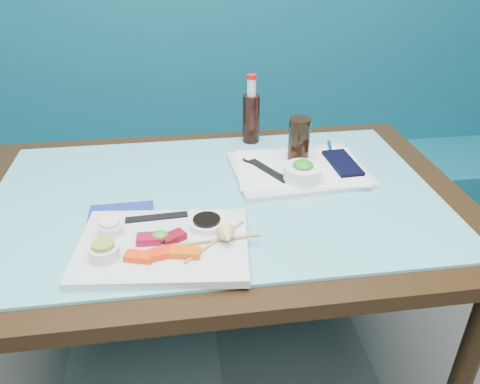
{
  "coord_description": "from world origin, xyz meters",
  "views": [
    {
      "loc": [
        -0.09,
        0.34,
        1.42
      ],
      "look_at": [
        0.06,
        1.38,
        0.8
      ],
      "focal_mm": 35.0,
      "sensor_mm": 36.0,
      "label": 1
    }
  ],
  "objects": [
    {
      "name": "booth_bench",
      "position": [
        0.0,
        2.29,
        0.37
      ],
      "size": [
        3.0,
        0.56,
        1.17
      ],
      "color": "#0F4F61",
      "rests_on": "ground"
    },
    {
      "name": "dining_table",
      "position": [
        0.0,
        1.45,
        0.67
      ],
      "size": [
        1.4,
        0.9,
        0.75
      ],
      "color": "black",
      "rests_on": "ground"
    },
    {
      "name": "glass_top",
      "position": [
        0.0,
        1.45,
        0.75
      ],
      "size": [
        1.22,
        0.76,
        0.01
      ],
      "primitive_type": "cube",
      "color": "#5EB4BC",
      "rests_on": "dining_table"
    },
    {
      "name": "sashimi_plate",
      "position": [
        -0.14,
        1.22,
        0.77
      ],
      "size": [
        0.41,
        0.32,
        0.02
      ],
      "primitive_type": "cube",
      "rotation": [
        0.0,
        0.0,
        -0.11
      ],
      "color": "silver",
      "rests_on": "glass_top"
    },
    {
      "name": "salmon_left",
      "position": [
        -0.19,
        1.16,
        0.79
      ],
      "size": [
        0.07,
        0.05,
        0.02
      ],
      "primitive_type": "cube",
      "rotation": [
        0.0,
        0.0,
        -0.31
      ],
      "color": "#FF3B0A",
      "rests_on": "sashimi_plate"
    },
    {
      "name": "salmon_mid",
      "position": [
        -0.14,
        1.17,
        0.79
      ],
      "size": [
        0.07,
        0.05,
        0.02
      ],
      "primitive_type": "cube",
      "rotation": [
        0.0,
        0.0,
        0.23
      ],
      "color": "#FD2F0A",
      "rests_on": "sashimi_plate"
    },
    {
      "name": "salmon_right",
      "position": [
        -0.09,
        1.16,
        0.79
      ],
      "size": [
        0.07,
        0.05,
        0.02
      ],
      "primitive_type": "cube",
      "rotation": [
        0.0,
        0.0,
        -0.22
      ],
      "color": "#EF5009",
      "rests_on": "sashimi_plate"
    },
    {
      "name": "tuna_left",
      "position": [
        -0.17,
        1.22,
        0.79
      ],
      "size": [
        0.06,
        0.04,
        0.02
      ],
      "primitive_type": "cube",
      "rotation": [
        0.0,
        0.0,
        -0.05
      ],
      "color": "maroon",
      "rests_on": "sashimi_plate"
    },
    {
      "name": "tuna_right",
      "position": [
        -0.12,
        1.22,
        0.79
      ],
      "size": [
        0.06,
        0.06,
        0.02
      ],
      "primitive_type": "cube",
      "rotation": [
        0.0,
        0.0,
        0.54
      ],
      "color": "maroon",
      "rests_on": "sashimi_plate"
    },
    {
      "name": "seaweed_garnish",
      "position": [
        -0.15,
        1.23,
        0.79
      ],
      "size": [
        0.05,
        0.04,
        0.02
      ],
      "primitive_type": "ellipsoid",
      "rotation": [
        0.0,
        0.0,
        0.13
      ],
      "color": "#348F21",
      "rests_on": "sashimi_plate"
    },
    {
      "name": "ramekin_wasabi",
      "position": [
        -0.27,
        1.18,
        0.79
      ],
      "size": [
        0.09,
        0.09,
        0.03
      ],
      "primitive_type": "cylinder",
      "rotation": [
        0.0,
        0.0,
        -0.35
      ],
      "color": "white",
      "rests_on": "sashimi_plate"
    },
    {
      "name": "wasabi_fill",
      "position": [
        -0.27,
        1.18,
        0.81
      ],
      "size": [
        0.06,
        0.06,
        0.01
      ],
      "primitive_type": "cylinder",
      "rotation": [
        0.0,
        0.0,
        -0.43
      ],
      "color": "olive",
      "rests_on": "ramekin_wasabi"
    },
    {
      "name": "ramekin_ginger",
      "position": [
        -0.26,
        1.27,
        0.79
      ],
      "size": [
        0.07,
        0.07,
        0.02
      ],
      "primitive_type": "cylinder",
      "rotation": [
        0.0,
        0.0,
        0.21
      ],
      "color": "silver",
      "rests_on": "sashimi_plate"
    },
    {
      "name": "ginger_fill",
      "position": [
        -0.26,
        1.27,
        0.81
      ],
      "size": [
        0.05,
        0.05,
        0.01
      ],
      "primitive_type": "cylinder",
      "rotation": [
        0.0,
        0.0,
        -0.0
      ],
      "color": "#F2E5C6",
      "rests_on": "ramekin_ginger"
    },
    {
      "name": "soy_dish",
      "position": [
        -0.04,
        1.27,
        0.79
      ],
      "size": [
        0.1,
        0.1,
        0.02
      ],
      "primitive_type": "cylinder",
      "rotation": [
        0.0,
        0.0,
        0.16
      ],
      "color": "white",
      "rests_on": "sashimi_plate"
    },
    {
      "name": "soy_fill",
      "position": [
        -0.04,
        1.27,
        0.8
      ],
      "size": [
        0.08,
        0.08,
        0.01
      ],
      "primitive_type": "cylinder",
      "rotation": [
        0.0,
        0.0,
        -0.17
      ],
      "color": "black",
      "rests_on": "soy_dish"
    },
    {
      "name": "lemon_wedge",
      "position": [
        0.0,
        1.19,
        0.8
      ],
      "size": [
        0.05,
        0.04,
        0.05
      ],
      "primitive_type": "cone",
      "rotation": [
        1.57,
        0.0,
        0.09
      ],
      "color": "#D9BF67",
      "rests_on": "sashimi_plate"
    },
    {
      "name": "chopstick_sleeve",
      "position": [
        -0.16,
        1.32,
        0.78
      ],
      "size": [
        0.15,
        0.03,
        0.0
      ],
      "primitive_type": "cube",
      "rotation": [
        0.0,
        0.0,
        0.05
      ],
      "color": "black",
      "rests_on": "sashimi_plate"
    },
    {
      "name": "wooden_chopstick_a",
      "position": [
        -0.03,
        1.2,
        0.78
      ],
      "size": [
        0.23,
        0.02,
        0.01
      ],
      "primitive_type": "cylinder",
      "rotation": [
        1.57,
        0.0,
        -1.5
      ],
      "color": "#A2754C",
      "rests_on": "sashimi_plate"
    },
    {
      "name": "wooden_chopstick_b",
      "position": [
        -0.02,
        1.2,
        0.78
      ],
      "size": [
        0.15,
        0.14,
        0.01
      ],
      "primitive_type": "cylinder",
      "rotation": [
        1.57,
        0.0,
        -0.81
      ],
      "color": "tan",
      "rests_on": "sashimi_plate"
    },
    {
      "name": "serving_tray",
      "position": [
        0.26,
        1.55,
        0.77
      ],
      "size": [
        0.41,
        0.32,
        0.01
      ],
      "primitive_type": "cube",
      "rotation": [
        0.0,
        0.0,
        0.07
      ],
      "color": "silver",
      "rests_on": "glass_top"
    },
    {
      "name": "paper_placemat",
      "position": [
        0.26,
        1.55,
        0.77
      ],
      "size": [
        0.39,
        0.29,
        0.0
      ],
      "primitive_type": "cube",
      "rotation": [
        0.0,
        0.0,
        -0.07
      ],
      "color": "white",
      "rests_on": "serving_tray"
    },
    {
      "name": "seaweed_bowl",
      "position": [
        0.25,
        1.47,
        0.79
      ],
      "size": [
        0.11,
        0.11,
        0.04
      ],
      "primitive_type": "cylinder",
      "rotation": [
        0.0,
        0.0,
        -0.01
      ],
      "color": "white",
      "rests_on": "serving_tray"
    },
    {
      "name": "seaweed_salad",
      "position": [
        0.25,
        1.47,
        0.82
      ],
      "size": [
        0.08,
        0.08,
        0.03
      ],
      "primitive_type": "ellipsoid",
      "rotation": [
        0.0,
        0.0,
        -0.33
      ],
      "color": "#218F21",
      "rests_on": "seaweed_bowl"
    },
    {
      "name": "cola_glass",
      "position": [
        0.27,
        1.6,
        0.84
      ],
      "size": [
        0.08,
        0.08,
        0.13
      ],
      "primitive_type": "cylinder",
      "rotation": [
        0.0,
        0.0,
        0.35
      ],
      "color": "black",
      "rests_on": "serving_tray"
    },
    {
      "name": "navy_pouch",
      "position": [
        0.4,
        1.55,
        0.78
      ],
      "size": [
        0.08,
        0.17,
        0.01
      ],
      "primitive_type": "cube",
      "rotation": [
        0.0,
        0.0,
        0.05
      ],
      "color": "black",
      "rests_on": "serving_tray"
    },
    {
      "name": "fork",
      "position": [
        0.39,
        1.65,
        0.78
      ],
      "size": [
        0.04,
        0.1,
        0.01
      ],
      "primitive_type": "cylinder",
      "rotation": [
        1.57,
        0.0,
        -0.23
      ],
      "color": "white",
      "rests_on": "serving_tray"
    },
    {
      "name": "black_chopstick_a",
      "position": [
        0.16,
        1.54,
        0.78
      ],
      "size": [
        0.12,
        0.18,
        0.01
      ],
      "primitive_type": "cylinder",
      "rotation": [
        1.57,
        0.0,
        0.59
      ],
      "color": "black",
      "rests_on": "serving_tray"
    },
    {
      "name": "black_chopstick_b",
      "position": [
        0.17,
        1.54,
        0.78
      ],
      "size": [
        0.14,
        0.15,
        0.01
      ],
      "primitive_type": "cylinder",
      "rotation": [
        1.57,
        0.0,
        0.74
      ],
      "color": "black",
      "rests_on": "serving_tray"
    },
    {
      "name": "tray_sleeve",
      "position": [
        0.17,
        1.54,
        0.77
      ],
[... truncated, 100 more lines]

